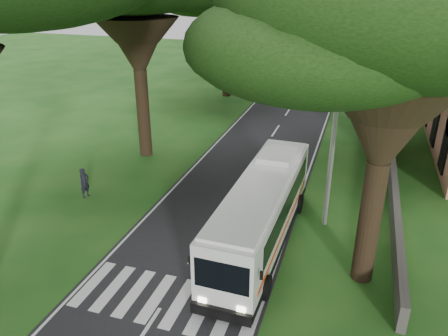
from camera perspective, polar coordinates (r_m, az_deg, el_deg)
The scene contains 13 objects.
ground at distance 20.05m, azimuth -5.19°, elevation -13.29°, with size 140.00×140.00×0.00m, color #174A15.
road at distance 41.90m, azimuth 8.14°, elevation 6.96°, with size 8.00×120.00×0.04m, color black.
crosswalk at distance 18.64m, azimuth -7.66°, elevation -16.78°, with size 8.00×3.00×0.01m, color silver.
property_wall at distance 40.33m, azimuth 20.65°, elevation 5.84°, with size 0.35×50.00×1.20m, color #383533.
pole_near at distance 22.08m, azimuth 13.92°, elevation 2.20°, with size 1.60×0.24×8.00m.
pole_mid at distance 41.36m, azimuth 16.41°, elevation 11.98°, with size 1.60×0.24×8.00m.
pole_far at distance 61.10m, azimuth 17.35°, elevation 15.50°, with size 1.60×0.24×8.00m.
tree_r_near at distance 16.64m, azimuth 22.28°, elevation 18.43°, with size 12.72×12.72×13.85m.
coach_bus at distance 20.99m, azimuth 5.00°, elevation -5.43°, with size 2.94×11.60×3.40m.
distant_car_a at distance 53.81m, azimuth 7.35°, elevation 11.54°, with size 1.55×3.86×1.32m, color #B7B7BC.
distant_car_b at distance 67.43m, azimuth 11.59°, elevation 13.85°, with size 1.60×4.59×1.51m, color navy.
distant_car_c at distance 79.40m, azimuth 13.98°, elevation 15.06°, with size 1.90×4.69×1.36m, color #A02217.
pedestrian at distance 26.88m, azimuth -17.75°, elevation -1.85°, with size 0.67×0.44×1.83m, color black.
Camera 1 is at (6.54, -14.58, 12.11)m, focal length 35.00 mm.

